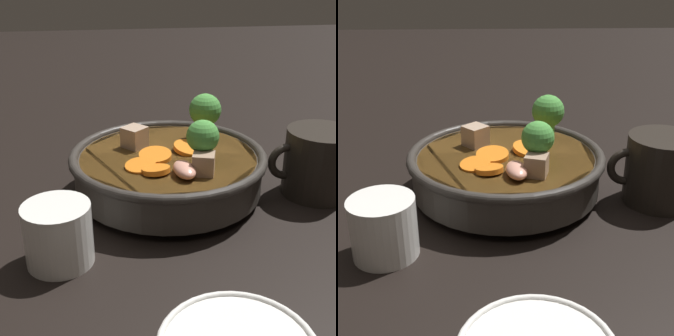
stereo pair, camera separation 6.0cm
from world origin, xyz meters
TOP-DOWN VIEW (x-y plane):
  - ground_plane at (0.00, 0.00)m, footprint 3.00×3.00m
  - stirfry_bowl at (-0.00, -0.00)m, footprint 0.25×0.25m
  - tea_cup at (0.13, 0.13)m, footprint 0.07×0.07m
  - dark_mug at (-0.19, 0.03)m, footprint 0.11×0.09m

SIDE VIEW (x-z plane):
  - ground_plane at x=0.00m, z-range 0.00..0.00m
  - tea_cup at x=0.13m, z-range 0.00..0.06m
  - stirfry_bowl at x=0.00m, z-range -0.02..0.10m
  - dark_mug at x=-0.19m, z-range 0.00..0.09m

